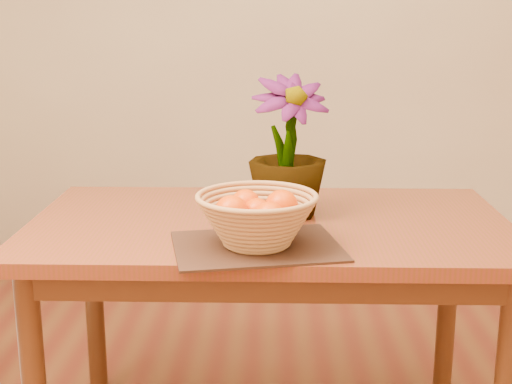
{
  "coord_description": "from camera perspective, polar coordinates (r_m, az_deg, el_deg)",
  "views": [
    {
      "loc": [
        0.01,
        -1.71,
        1.33
      ],
      "look_at": [
        -0.04,
        0.12,
        0.88
      ],
      "focal_mm": 50.0,
      "sensor_mm": 36.0,
      "label": 1
    }
  ],
  "objects": [
    {
      "name": "potted_plant",
      "position": [
        2.09,
        2.56,
        3.62
      ],
      "size": [
        0.29,
        0.29,
        0.42
      ],
      "primitive_type": "imported",
      "rotation": [
        0.0,
        0.0,
        0.29
      ],
      "color": "#164D16",
      "rests_on": "table"
    },
    {
      "name": "wicker_basket",
      "position": [
        1.83,
        0.07,
        -2.38
      ],
      "size": [
        0.32,
        0.32,
        0.13
      ],
      "color": "#B57F4B",
      "rests_on": "placemat"
    },
    {
      "name": "table",
      "position": [
        2.12,
        1.08,
        -4.51
      ],
      "size": [
        1.4,
        0.8,
        0.75
      ],
      "color": "maroon",
      "rests_on": "floor"
    },
    {
      "name": "placemat",
      "position": [
        1.85,
        0.07,
        -4.36
      ],
      "size": [
        0.48,
        0.4,
        0.01
      ],
      "primitive_type": "cube",
      "rotation": [
        0.0,
        0.0,
        0.2
      ],
      "color": "#381E14",
      "rests_on": "table"
    },
    {
      "name": "wall_back",
      "position": [
        3.96,
        1.34,
        14.21
      ],
      "size": [
        4.0,
        0.02,
        2.7
      ],
      "primitive_type": "cube",
      "color": "#F6E7BB",
      "rests_on": "floor"
    },
    {
      "name": "orange_pile",
      "position": [
        1.82,
        0.07,
        -1.45
      ],
      "size": [
        0.21,
        0.21,
        0.09
      ],
      "rotation": [
        0.0,
        0.0,
        -0.15
      ],
      "color": "#FF3E04",
      "rests_on": "wicker_basket"
    }
  ]
}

